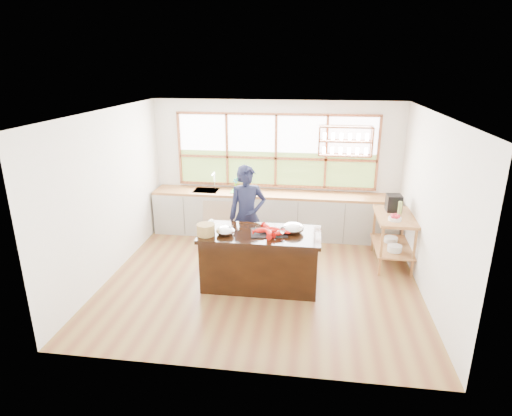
% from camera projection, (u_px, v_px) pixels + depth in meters
% --- Properties ---
extents(ground_plane, '(5.00, 5.00, 0.00)m').
position_uv_depth(ground_plane, '(262.00, 279.00, 7.05)').
color(ground_plane, olive).
extents(room_shell, '(5.02, 4.52, 2.71)m').
position_uv_depth(room_shell, '(268.00, 168.00, 6.96)').
color(room_shell, white).
rests_on(room_shell, ground_plane).
extents(back_counter, '(4.90, 0.63, 0.90)m').
position_uv_depth(back_counter, '(273.00, 214.00, 8.73)').
color(back_counter, '#AFADA6').
rests_on(back_counter, ground_plane).
extents(right_shelf_unit, '(0.62, 1.10, 0.90)m').
position_uv_depth(right_shelf_unit, '(394.00, 232.00, 7.41)').
color(right_shelf_unit, '#AA7B42').
rests_on(right_shelf_unit, ground_plane).
extents(island, '(1.85, 0.90, 0.90)m').
position_uv_depth(island, '(260.00, 259.00, 6.72)').
color(island, black).
rests_on(island, ground_plane).
extents(cook, '(0.74, 0.60, 1.77)m').
position_uv_depth(cook, '(247.00, 216.00, 7.32)').
color(cook, '#171A35').
rests_on(cook, ground_plane).
extents(potted_plant, '(0.17, 0.14, 0.27)m').
position_uv_depth(potted_plant, '(236.00, 184.00, 8.69)').
color(potted_plant, slate).
rests_on(potted_plant, back_counter).
extents(cutting_board, '(0.41, 0.31, 0.01)m').
position_uv_depth(cutting_board, '(241.00, 191.00, 8.66)').
color(cutting_board, '#49D23D').
rests_on(cutting_board, back_counter).
extents(espresso_machine, '(0.26, 0.28, 0.29)m').
position_uv_depth(espresso_machine, '(394.00, 203.00, 7.51)').
color(espresso_machine, black).
rests_on(espresso_machine, right_shelf_unit).
extents(wine_bottle, '(0.08, 0.08, 0.27)m').
position_uv_depth(wine_bottle, '(400.00, 209.00, 7.21)').
color(wine_bottle, '#8EA64D').
rests_on(wine_bottle, right_shelf_unit).
extents(fruit_bowl, '(0.22, 0.22, 0.11)m').
position_uv_depth(fruit_bowl, '(395.00, 218.00, 7.08)').
color(fruit_bowl, white).
rests_on(fruit_bowl, right_shelf_unit).
extents(slate_board, '(0.61, 0.49, 0.02)m').
position_uv_depth(slate_board, '(269.00, 233.00, 6.54)').
color(slate_board, black).
rests_on(slate_board, island).
extents(lobster_pile, '(0.52, 0.48, 0.08)m').
position_uv_depth(lobster_pile, '(270.00, 231.00, 6.50)').
color(lobster_pile, red).
rests_on(lobster_pile, slate_board).
extents(mixing_bowl_left, '(0.29, 0.29, 0.14)m').
position_uv_depth(mixing_bowl_left, '(225.00, 231.00, 6.49)').
color(mixing_bowl_left, silver).
rests_on(mixing_bowl_left, island).
extents(mixing_bowl_right, '(0.34, 0.34, 0.16)m').
position_uv_depth(mixing_bowl_right, '(293.00, 228.00, 6.56)').
color(mixing_bowl_right, silver).
rests_on(mixing_bowl_right, island).
extents(wine_glass, '(0.08, 0.08, 0.22)m').
position_uv_depth(wine_glass, '(282.00, 231.00, 6.21)').
color(wine_glass, white).
rests_on(wine_glass, island).
extents(wicker_basket, '(0.27, 0.27, 0.17)m').
position_uv_depth(wicker_basket, '(206.00, 230.00, 6.45)').
color(wicker_basket, tan).
rests_on(wicker_basket, island).
extents(parchment_roll, '(0.10, 0.30, 0.08)m').
position_uv_depth(parchment_roll, '(210.00, 224.00, 6.80)').
color(parchment_roll, white).
rests_on(parchment_roll, island).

